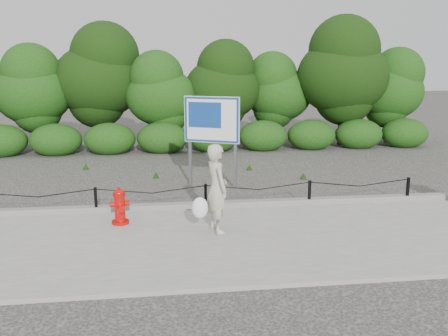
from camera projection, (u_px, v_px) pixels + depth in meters
name	position (u px, v px, depth m)	size (l,w,h in m)	color
ground	(206.00, 212.00, 11.13)	(90.00, 90.00, 0.00)	#2D2B28
sidewalk	(215.00, 241.00, 9.18)	(14.00, 4.00, 0.08)	gray
curb	(206.00, 205.00, 11.14)	(14.00, 0.22, 0.14)	slate
chain_barrier	(206.00, 193.00, 11.03)	(10.06, 0.06, 0.60)	black
treeline	(205.00, 82.00, 19.32)	(20.13, 4.04, 5.20)	black
fire_hydrant	(120.00, 207.00, 10.00)	(0.44, 0.46, 0.79)	#C00A07
pedestrian	(216.00, 190.00, 9.44)	(0.81, 0.75, 1.80)	#B6B59C
advertising_sign	(212.00, 124.00, 12.97)	(1.46, 0.73, 2.54)	slate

